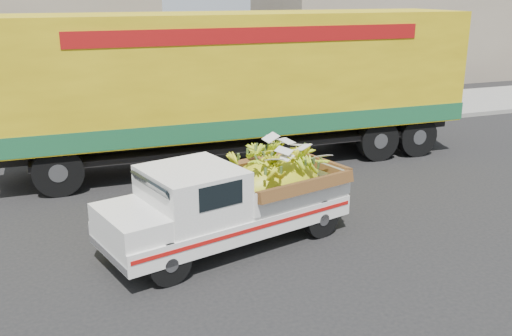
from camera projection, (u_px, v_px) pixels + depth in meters
name	position (u px, v px, depth m)	size (l,w,h in m)	color
ground	(256.00, 234.00, 10.54)	(100.00, 100.00, 0.00)	black
curb	(171.00, 142.00, 16.64)	(60.00, 0.25, 0.15)	gray
sidewalk	(156.00, 127.00, 18.51)	(60.00, 4.00, 0.14)	gray
building_right	(402.00, 17.00, 28.60)	(14.00, 6.00, 6.00)	gray
pickup_truck	(243.00, 197.00, 10.06)	(4.64, 2.63, 1.54)	black
semi_trailer	(240.00, 82.00, 14.29)	(12.02, 2.76, 3.80)	black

